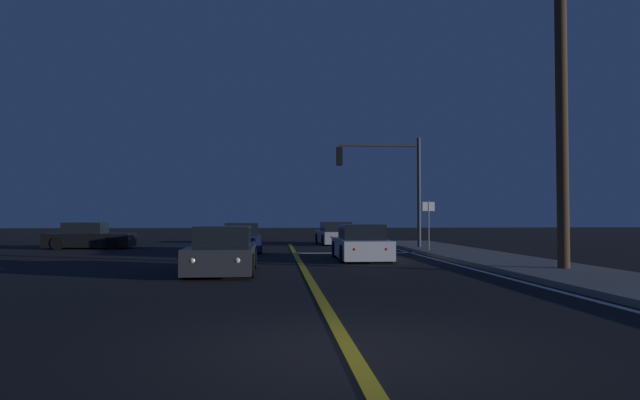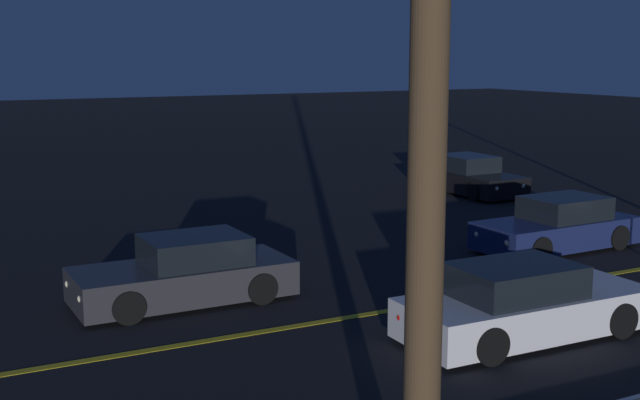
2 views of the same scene
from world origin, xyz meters
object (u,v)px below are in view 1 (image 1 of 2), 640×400
(traffic_signal_near_right, at_px, (388,174))
(car_side_waiting_silver, at_px, (335,235))
(street_sign_corner, at_px, (429,218))
(car_lead_oncoming_black, at_px, (89,237))
(car_following_oncoming_charcoal, at_px, (222,252))
(car_mid_block_navy, at_px, (241,239))
(car_distant_tail_white, at_px, (361,244))
(utility_pole_right, at_px, (561,84))

(traffic_signal_near_right, bearing_deg, car_side_waiting_silver, -70.47)
(car_side_waiting_silver, relative_size, street_sign_corner, 1.97)
(car_lead_oncoming_black, height_order, car_following_oncoming_charcoal, same)
(traffic_signal_near_right, bearing_deg, street_sign_corner, 113.77)
(car_mid_block_navy, xyz_separation_m, car_side_waiting_silver, (5.12, 6.72, 0.00))
(car_side_waiting_silver, xyz_separation_m, car_distant_tail_white, (-0.34, -12.02, -0.00))
(car_lead_oncoming_black, height_order, utility_pole_right, utility_pole_right)
(utility_pole_right, relative_size, street_sign_corner, 4.51)
(car_following_oncoming_charcoal, distance_m, traffic_signal_near_right, 13.39)
(car_side_waiting_silver, xyz_separation_m, street_sign_corner, (3.27, -8.53, 0.99))
(traffic_signal_near_right, xyz_separation_m, street_sign_corner, (1.23, -2.80, -2.15))
(car_following_oncoming_charcoal, relative_size, car_side_waiting_silver, 0.95)
(car_side_waiting_silver, relative_size, utility_pole_right, 0.44)
(car_side_waiting_silver, bearing_deg, street_sign_corner, -71.87)
(car_following_oncoming_charcoal, distance_m, street_sign_corner, 11.67)
(car_following_oncoming_charcoal, bearing_deg, car_distant_tail_white, -136.47)
(car_mid_block_navy, xyz_separation_m, car_following_oncoming_charcoal, (0.03, -9.89, 0.00))
(car_distant_tail_white, bearing_deg, car_side_waiting_silver, 88.86)
(car_lead_oncoming_black, relative_size, traffic_signal_near_right, 0.77)
(car_mid_block_navy, xyz_separation_m, car_lead_oncoming_black, (-7.95, 3.32, 0.00))
(car_mid_block_navy, height_order, utility_pole_right, utility_pole_right)
(car_following_oncoming_charcoal, height_order, car_side_waiting_silver, same)
(car_side_waiting_silver, distance_m, utility_pole_right, 18.85)
(car_mid_block_navy, distance_m, car_lead_oncoming_black, 8.61)
(car_following_oncoming_charcoal, distance_m, car_distant_tail_white, 6.61)
(car_side_waiting_silver, height_order, traffic_signal_near_right, traffic_signal_near_right)
(car_side_waiting_silver, relative_size, traffic_signal_near_right, 0.83)
(utility_pole_right, bearing_deg, traffic_signal_near_right, 102.50)
(car_mid_block_navy, distance_m, traffic_signal_near_right, 7.88)
(utility_pole_right, bearing_deg, car_following_oncoming_charcoal, 174.19)
(utility_pole_right, xyz_separation_m, street_sign_corner, (-1.40, 9.08, -3.86))
(car_lead_oncoming_black, bearing_deg, utility_pole_right, 51.08)
(car_distant_tail_white, distance_m, utility_pole_right, 8.94)
(car_lead_oncoming_black, relative_size, car_following_oncoming_charcoal, 0.97)
(utility_pole_right, height_order, street_sign_corner, utility_pole_right)
(car_following_oncoming_charcoal, bearing_deg, utility_pole_right, 173.66)
(car_mid_block_navy, height_order, street_sign_corner, street_sign_corner)
(car_lead_oncoming_black, xyz_separation_m, car_side_waiting_silver, (13.06, 3.41, 0.00))
(traffic_signal_near_right, bearing_deg, car_following_oncoming_charcoal, 56.82)
(car_mid_block_navy, relative_size, traffic_signal_near_right, 0.79)
(car_distant_tail_white, height_order, street_sign_corner, street_sign_corner)
(car_lead_oncoming_black, distance_m, car_side_waiting_silver, 13.50)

